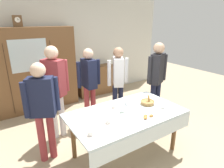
{
  "coord_description": "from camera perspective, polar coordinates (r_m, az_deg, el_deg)",
  "views": [
    {
      "loc": [
        -1.6,
        -2.27,
        2.14
      ],
      "look_at": [
        0.0,
        0.2,
        1.11
      ],
      "focal_mm": 30.19,
      "sensor_mm": 36.0,
      "label": 1
    }
  ],
  "objects": [
    {
      "name": "ground_plane",
      "position": [
        3.5,
        1.88,
        -18.35
      ],
      "size": [
        12.0,
        12.0,
        0.0
      ],
      "primitive_type": "plane",
      "color": "tan",
      "rests_on": "ground"
    },
    {
      "name": "back_wall",
      "position": [
        5.23,
        -15.0,
        9.94
      ],
      "size": [
        6.4,
        0.1,
        2.7
      ],
      "primitive_type": "cube",
      "color": "silver",
      "rests_on": "ground"
    },
    {
      "name": "dining_table",
      "position": [
        2.98,
        4.64,
        -10.52
      ],
      "size": [
        1.78,
        1.01,
        0.76
      ],
      "color": "brown",
      "rests_on": "ground"
    },
    {
      "name": "wall_cabinet",
      "position": [
        4.82,
        -23.65,
        3.73
      ],
      "size": [
        2.14,
        0.46,
        1.96
      ],
      "color": "brown",
      "rests_on": "ground"
    },
    {
      "name": "mantel_clock",
      "position": [
        4.66,
        -26.73,
        16.65
      ],
      "size": [
        0.18,
        0.11,
        0.24
      ],
      "color": "brown",
      "rests_on": "wall_cabinet"
    },
    {
      "name": "bookshelf_low",
      "position": [
        5.56,
        -4.89,
        1.17
      ],
      "size": [
        1.1,
        0.35,
        0.84
      ],
      "color": "brown",
      "rests_on": "ground"
    },
    {
      "name": "book_stack",
      "position": [
        5.43,
        -5.03,
        5.89
      ],
      "size": [
        0.17,
        0.23,
        0.1
      ],
      "color": "#2D5184",
      "rests_on": "bookshelf_low"
    },
    {
      "name": "tea_cup_near_left",
      "position": [
        3.08,
        0.62,
        -6.78
      ],
      "size": [
        0.13,
        0.13,
        0.06
      ],
      "color": "white",
      "rests_on": "dining_table"
    },
    {
      "name": "tea_cup_far_right",
      "position": [
        2.43,
        -6.42,
        -14.66
      ],
      "size": [
        0.13,
        0.13,
        0.06
      ],
      "color": "white",
      "rests_on": "dining_table"
    },
    {
      "name": "tea_cup_front_edge",
      "position": [
        3.17,
        15.21,
        -6.66
      ],
      "size": [
        0.13,
        0.13,
        0.06
      ],
      "color": "white",
      "rests_on": "dining_table"
    },
    {
      "name": "tea_cup_mid_right",
      "position": [
        2.94,
        3.24,
        -8.1
      ],
      "size": [
        0.13,
        0.13,
        0.06
      ],
      "color": "silver",
      "rests_on": "dining_table"
    },
    {
      "name": "tea_cup_near_right",
      "position": [
        3.19,
        4.51,
        -5.85
      ],
      "size": [
        0.13,
        0.13,
        0.06
      ],
      "color": "white",
      "rests_on": "dining_table"
    },
    {
      "name": "tea_cup_back_edge",
      "position": [
        2.66,
        -1.14,
        -11.3
      ],
      "size": [
        0.13,
        0.13,
        0.06
      ],
      "color": "white",
      "rests_on": "dining_table"
    },
    {
      "name": "bread_basket",
      "position": [
        3.26,
        10.68,
        -5.42
      ],
      "size": [
        0.24,
        0.24,
        0.16
      ],
      "color": "#9E7542",
      "rests_on": "dining_table"
    },
    {
      "name": "pastry_plate",
      "position": [
        2.83,
        10.99,
        -10.02
      ],
      "size": [
        0.28,
        0.28,
        0.05
      ],
      "color": "white",
      "rests_on": "dining_table"
    },
    {
      "name": "spoon_back_edge",
      "position": [
        2.54,
        1.25,
        -13.49
      ],
      "size": [
        0.12,
        0.02,
        0.01
      ],
      "color": "silver",
      "rests_on": "dining_table"
    },
    {
      "name": "spoon_far_left",
      "position": [
        2.83,
        -10.58,
        -10.16
      ],
      "size": [
        0.12,
        0.02,
        0.01
      ],
      "color": "silver",
      "rests_on": "dining_table"
    },
    {
      "name": "spoon_near_right",
      "position": [
        3.44,
        7.43,
        -4.5
      ],
      "size": [
        0.12,
        0.02,
        0.01
      ],
      "color": "silver",
      "rests_on": "dining_table"
    },
    {
      "name": "person_behind_table_right",
      "position": [
        3.99,
        1.85,
        2.14
      ],
      "size": [
        0.52,
        0.41,
        1.59
      ],
      "color": "#191E38",
      "rests_on": "ground"
    },
    {
      "name": "person_near_right_end",
      "position": [
        2.94,
        -20.34,
        -5.81
      ],
      "size": [
        0.52,
        0.34,
        1.57
      ],
      "color": "#933338",
      "rests_on": "ground"
    },
    {
      "name": "person_beside_shelf",
      "position": [
        3.89,
        -6.95,
        1.51
      ],
      "size": [
        0.52,
        0.36,
        1.59
      ],
      "color": "#933338",
      "rests_on": "ground"
    },
    {
      "name": "person_by_cabinet",
      "position": [
        3.44,
        -17.0,
        0.0
      ],
      "size": [
        0.52,
        0.41,
        1.72
      ],
      "color": "silver",
      "rests_on": "ground"
    },
    {
      "name": "person_behind_table_left",
      "position": [
        4.07,
        13.44,
        2.92
      ],
      "size": [
        0.52,
        0.34,
        1.69
      ],
      "color": "#191E38",
      "rests_on": "ground"
    }
  ]
}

